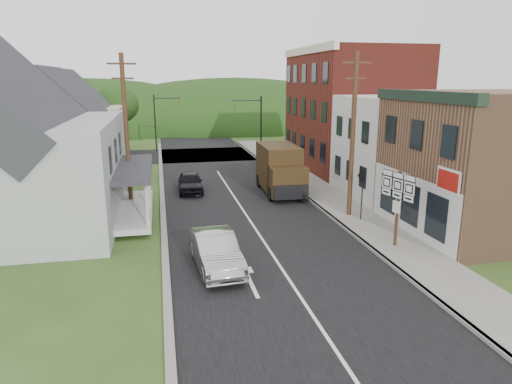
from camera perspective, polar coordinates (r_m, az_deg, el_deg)
ground at (r=21.43m, az=1.30°, el=-6.73°), size 120.00×120.00×0.00m
road at (r=30.82m, az=-2.97°, el=-0.28°), size 9.00×90.00×0.02m
cross_road at (r=47.35m, az=-6.24°, el=4.68°), size 60.00×9.00×0.02m
sidewalk_right at (r=30.40m, az=8.68°, el=-0.48°), size 2.80×55.00×0.15m
curb_right at (r=29.96m, az=6.27°, el=-0.62°), size 0.20×55.00×0.15m
curb_left at (r=28.52m, az=-11.60°, el=-1.61°), size 0.30×55.00×0.12m
storefront_tan at (r=25.52m, az=26.92°, el=3.26°), size 8.00×8.00×7.00m
storefront_white at (r=31.66m, az=18.45°, el=5.40°), size 8.00×7.00×6.50m
storefront_red at (r=39.92m, az=11.74°, el=9.98°), size 8.00×12.00×10.00m
house_gray at (r=26.76m, az=-27.98°, el=5.17°), size 10.20×12.24×8.35m
house_blue at (r=37.26m, az=-21.93°, el=6.98°), size 7.14×8.16×7.28m
house_cream at (r=46.19m, az=-20.72°, el=8.25°), size 7.14×8.16×7.28m
utility_pole_right at (r=25.35m, az=12.00°, el=7.06°), size 1.60×0.26×9.00m
utility_pole_left at (r=27.73m, az=-15.92°, el=7.40°), size 1.60×0.26×9.00m
traffic_signal_right at (r=44.09m, az=-0.26°, el=9.00°), size 2.87×0.20×6.00m
traffic_signal_left at (r=50.15m, az=-11.74°, el=9.31°), size 2.87×0.20×6.00m
tree_left_d at (r=51.76m, az=-17.10°, el=10.38°), size 4.80×4.80×6.94m
forested_ridge at (r=75.04m, az=-8.48°, el=8.02°), size 90.00×30.00×16.00m
silver_sedan at (r=18.79m, az=-5.10°, el=-7.37°), size 1.97×4.69×1.51m
dark_sedan at (r=31.56m, az=-8.22°, el=1.20°), size 1.71×4.04×1.36m
delivery_van at (r=30.83m, az=3.04°, el=2.83°), size 2.53×5.82×3.22m
route_sign_cluster at (r=21.33m, az=17.29°, el=-0.71°), size 0.56×1.94×3.48m
warning_sign at (r=24.98m, az=13.10°, el=0.52°), size 0.18×0.76×2.77m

